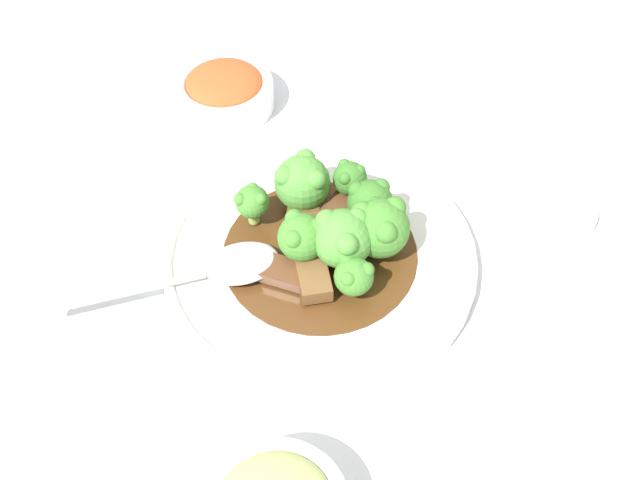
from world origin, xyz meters
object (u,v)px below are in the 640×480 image
at_px(broccoli_floret_1, 342,239).
at_px(side_bowl_kimchi, 225,90).
at_px(broccoli_floret_5, 251,203).
at_px(broccoli_floret_7, 370,202).
at_px(beef_strip_0, 338,222).
at_px(broccoli_floret_2, 302,181).
at_px(serving_spoon, 228,267).
at_px(sauce_dish, 556,209).
at_px(beef_strip_1, 271,269).
at_px(beef_strip_2, 313,276).
at_px(beef_strip_3, 302,221).
at_px(broccoli_floret_3, 354,276).
at_px(broccoli_floret_6, 350,178).
at_px(broccoli_floret_4, 380,227).
at_px(main_plate, 320,256).
at_px(broccoli_floret_0, 302,236).

height_order(broccoli_floret_1, side_bowl_kimchi, broccoli_floret_1).
xyz_separation_m(broccoli_floret_5, broccoli_floret_7, (-0.05, 0.10, 0.00)).
bearing_deg(beef_strip_0, side_bowl_kimchi, -118.45).
distance_m(broccoli_floret_2, serving_spoon, 0.11).
bearing_deg(sauce_dish, broccoli_floret_1, -41.05).
bearing_deg(beef_strip_1, broccoli_floret_1, 131.00).
relative_size(beef_strip_2, broccoli_floret_5, 1.30).
height_order(beef_strip_0, serving_spoon, same).
relative_size(beef_strip_3, broccoli_floret_7, 1.08).
bearing_deg(serving_spoon, side_bowl_kimchi, -145.08).
bearing_deg(sauce_dish, broccoli_floret_2, -59.70).
height_order(broccoli_floret_3, broccoli_floret_6, broccoli_floret_6).
height_order(beef_strip_2, sauce_dish, beef_strip_2).
bearing_deg(beef_strip_1, broccoli_floret_6, 170.78).
relative_size(beef_strip_0, broccoli_floret_3, 1.52).
relative_size(beef_strip_3, broccoli_floret_5, 1.26).
relative_size(broccoli_floret_4, serving_spoon, 0.33).
relative_size(beef_strip_3, broccoli_floret_6, 1.19).
xyz_separation_m(main_plate, broccoli_floret_3, (0.03, 0.05, 0.03)).
xyz_separation_m(serving_spoon, side_bowl_kimchi, (-0.21, -0.15, -0.00)).
height_order(broccoli_floret_2, side_bowl_kimchi, broccoli_floret_2).
height_order(beef_strip_2, broccoli_floret_2, broccoli_floret_2).
distance_m(beef_strip_0, beef_strip_3, 0.03).
relative_size(beef_strip_2, broccoli_floret_3, 1.43).
xyz_separation_m(broccoli_floret_1, broccoli_floret_6, (-0.07, -0.03, -0.00)).
bearing_deg(side_bowl_kimchi, broccoli_floret_0, 50.83).
height_order(broccoli_floret_5, broccoli_floret_7, broccoli_floret_7).
bearing_deg(sauce_dish, broccoli_floret_5, -54.94).
bearing_deg(serving_spoon, sauce_dish, 134.96).
bearing_deg(beef_strip_2, broccoli_floret_0, -131.34).
bearing_deg(main_plate, serving_spoon, -43.96).
distance_m(broccoli_floret_0, serving_spoon, 0.07).
relative_size(main_plate, broccoli_floret_7, 5.79).
distance_m(serving_spoon, sauce_dish, 0.33).
height_order(broccoli_floret_5, broccoli_floret_6, broccoli_floret_6).
bearing_deg(side_bowl_kimchi, sauce_dish, 93.99).
height_order(beef_strip_3, broccoli_floret_4, broccoli_floret_4).
height_order(broccoli_floret_2, broccoli_floret_6, broccoli_floret_2).
distance_m(broccoli_floret_3, broccoli_floret_6, 0.11).
bearing_deg(broccoli_floret_4, broccoli_floret_1, -36.96).
bearing_deg(broccoli_floret_2, main_plate, 45.42).
bearing_deg(beef_strip_2, broccoli_floret_5, -110.58).
xyz_separation_m(beef_strip_2, broccoli_floret_5, (-0.03, -0.09, 0.02)).
relative_size(broccoli_floret_1, broccoli_floret_7, 1.14).
relative_size(broccoli_floret_1, side_bowl_kimchi, 0.53).
height_order(main_plate, serving_spoon, serving_spoon).
distance_m(broccoli_floret_5, side_bowl_kimchi, 0.20).
bearing_deg(broccoli_floret_0, beef_strip_0, 166.76).
height_order(main_plate, broccoli_floret_0, broccoli_floret_0).
height_order(broccoli_floret_0, broccoli_floret_6, broccoli_floret_0).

